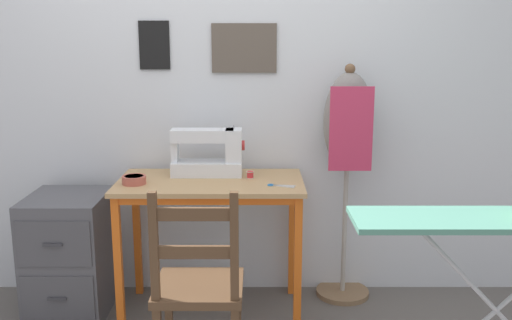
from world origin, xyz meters
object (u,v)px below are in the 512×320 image
sewing_machine (208,154)px  fabric_bowl (132,180)px  wooden_chair (196,289)px  filing_cabinet (67,255)px  thread_spool_near_machine (248,175)px  scissors (275,185)px  dress_form (345,138)px  ironing_board (501,227)px

sewing_machine → fabric_bowl: (-0.40, -0.20, -0.10)m
wooden_chair → filing_cabinet: (-0.79, 0.64, -0.09)m
sewing_machine → thread_spool_near_machine: size_ratio=9.32×
thread_spool_near_machine → filing_cabinet: 1.12m
fabric_bowl → thread_spool_near_machine: fabric_bowl is taller
scissors → filing_cabinet: scissors is taller
thread_spool_near_machine → wooden_chair: (-0.23, -0.68, -0.37)m
scissors → dress_form: size_ratio=0.11×
thread_spool_near_machine → scissors: bearing=-49.5°
wooden_chair → dress_form: bearing=46.7°
scissors → dress_form: 0.57m
dress_form → ironing_board: 1.13m
sewing_machine → scissors: size_ratio=2.76×
wooden_chair → dress_form: dress_form is taller
sewing_machine → scissors: sewing_machine is taller
filing_cabinet → scissors: bearing=-6.2°
filing_cabinet → dress_form: dress_form is taller
wooden_chair → ironing_board: bearing=-6.4°
sewing_machine → wooden_chair: 0.89m
wooden_chair → filing_cabinet: 1.02m
wooden_chair → ironing_board: wooden_chair is taller
sewing_machine → filing_cabinet: size_ratio=0.60×
thread_spool_near_machine → filing_cabinet: (-1.02, -0.04, -0.45)m
thread_spool_near_machine → filing_cabinet: thread_spool_near_machine is taller
wooden_chair → filing_cabinet: bearing=141.3°
dress_form → filing_cabinet: bearing=-172.6°
scissors → ironing_board: (0.92, -0.66, -0.01)m
filing_cabinet → dress_form: (1.59, 0.20, 0.64)m
wooden_chair → filing_cabinet: size_ratio=1.34×
thread_spool_near_machine → ironing_board: 1.35m
fabric_bowl → sewing_machine: bearing=26.8°
dress_form → scissors: bearing=-141.7°
scissors → dress_form: (0.42, 0.33, 0.20)m
fabric_bowl → dress_form: size_ratio=0.09×
fabric_bowl → ironing_board: 1.82m
dress_form → thread_spool_near_machine: bearing=-163.9°
fabric_bowl → thread_spool_near_machine: (0.62, 0.13, -0.00)m
ironing_board → wooden_chair: bearing=173.6°
thread_spool_near_machine → dress_form: (0.56, 0.16, 0.18)m
filing_cabinet → sewing_machine: bearing=8.3°
sewing_machine → scissors: 0.46m
scissors → thread_spool_near_machine: bearing=130.5°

